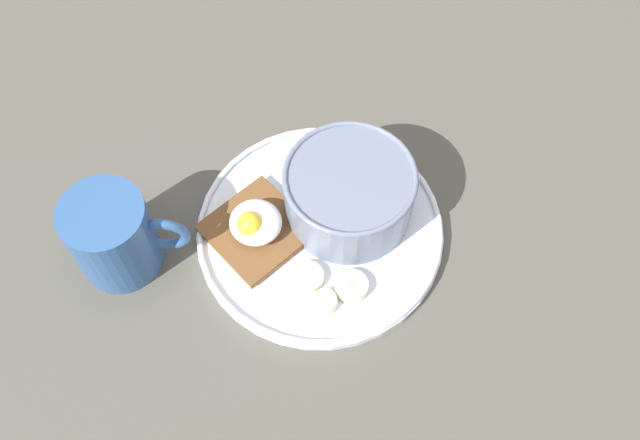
# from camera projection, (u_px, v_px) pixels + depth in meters

# --- Properties ---
(ground_plane) EXTENTS (1.20, 1.20, 0.02)m
(ground_plane) POSITION_uv_depth(u_px,v_px,m) (320.00, 238.00, 0.78)
(ground_plane) COLOR #4E4D43
(ground_plane) RESTS_ON ground
(plate) EXTENTS (0.26, 0.26, 0.02)m
(plate) POSITION_uv_depth(u_px,v_px,m) (320.00, 230.00, 0.76)
(plate) COLOR white
(plate) RESTS_ON ground_plane
(oatmeal_bowl) EXTENTS (0.14, 0.14, 0.07)m
(oatmeal_bowl) POSITION_uv_depth(u_px,v_px,m) (349.00, 192.00, 0.74)
(oatmeal_bowl) COLOR slate
(oatmeal_bowl) RESTS_ON plate
(toast_slice) EXTENTS (0.12, 0.12, 0.01)m
(toast_slice) POSITION_uv_depth(u_px,v_px,m) (257.00, 230.00, 0.75)
(toast_slice) COLOR brown
(toast_slice) RESTS_ON plate
(poached_egg) EXTENTS (0.06, 0.05, 0.04)m
(poached_egg) POSITION_uv_depth(u_px,v_px,m) (254.00, 223.00, 0.74)
(poached_egg) COLOR white
(poached_egg) RESTS_ON toast_slice
(banana_slice_front) EXTENTS (0.04, 0.04, 0.01)m
(banana_slice_front) POSITION_uv_depth(u_px,v_px,m) (351.00, 286.00, 0.72)
(banana_slice_front) COLOR beige
(banana_slice_front) RESTS_ON plate
(banana_slice_left) EXTENTS (0.05, 0.05, 0.01)m
(banana_slice_left) POSITION_uv_depth(u_px,v_px,m) (307.00, 277.00, 0.73)
(banana_slice_left) COLOR #F5EBBD
(banana_slice_left) RESTS_ON plate
(banana_slice_back) EXTENTS (0.03, 0.03, 0.01)m
(banana_slice_back) POSITION_uv_depth(u_px,v_px,m) (324.00, 302.00, 0.71)
(banana_slice_back) COLOR beige
(banana_slice_back) RESTS_ON plate
(coffee_mug) EXTENTS (0.11, 0.09, 0.10)m
(coffee_mug) POSITION_uv_depth(u_px,v_px,m) (114.00, 236.00, 0.71)
(coffee_mug) COLOR #2F568B
(coffee_mug) RESTS_ON ground_plane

